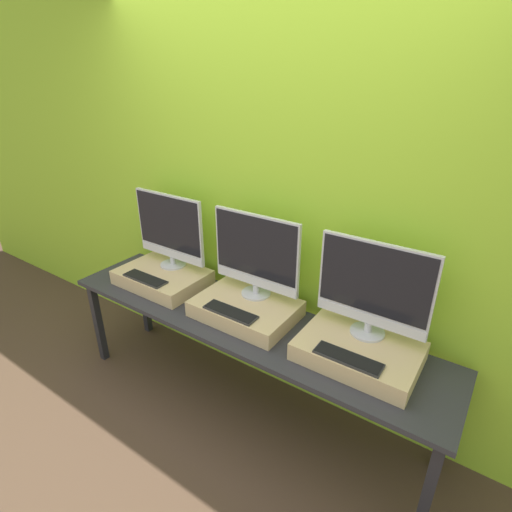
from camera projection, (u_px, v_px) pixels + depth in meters
ground_plane at (217, 433)px, 2.52m from camera, size 12.00×12.00×0.00m
wall_back at (275, 209)px, 2.45m from camera, size 8.00×0.04×2.60m
workbench at (242, 327)px, 2.46m from camera, size 2.52×0.58×0.70m
wooden_riser_left at (163, 277)px, 2.81m from camera, size 0.61×0.43×0.10m
monitor_left at (170, 229)px, 2.75m from camera, size 0.59×0.18×0.53m
keyboard_left at (145, 278)px, 2.67m from camera, size 0.33×0.10×0.01m
wooden_riser_center at (246, 309)px, 2.44m from camera, size 0.61×0.43×0.10m
monitor_center at (256, 254)px, 2.38m from camera, size 0.59×0.18×0.53m
keyboard_center at (230, 312)px, 2.30m from camera, size 0.33×0.10×0.01m
wooden_riser_right at (358, 351)px, 2.07m from camera, size 0.61×0.43×0.10m
monitor_right at (373, 288)px, 2.01m from camera, size 0.59×0.18×0.53m
keyboard_right at (348, 358)px, 1.93m from camera, size 0.33×0.10×0.01m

